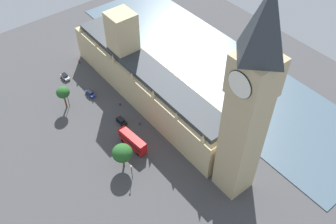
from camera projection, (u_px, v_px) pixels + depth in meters
ground_plane at (144, 102)px, 128.97m from camera, size 143.77×143.77×0.00m
river_thames at (212, 66)px, 142.84m from camera, size 37.10×129.39×0.25m
parliament_building at (144, 80)px, 125.11m from camera, size 12.54×73.77×27.75m
clock_tower at (249, 103)px, 83.15m from camera, size 9.22×9.22×61.58m
car_silver_near_tower at (65, 76)px, 137.19m from camera, size 1.96×4.21×1.74m
car_blue_kerbside at (90, 93)px, 130.87m from camera, size 1.98×4.51×1.74m
car_black_trailing at (121, 121)px, 121.61m from camera, size 2.00×4.19×1.74m
double_decker_bus_leading at (133, 141)px, 113.39m from camera, size 3.54×10.69×4.75m
pedestrian_far_end at (120, 104)px, 127.31m from camera, size 0.63×0.66×1.57m
pedestrian_corner at (140, 123)px, 121.13m from camera, size 0.58×0.64×1.51m
pedestrian_opposite_hall at (79, 62)px, 143.53m from camera, size 0.63×0.54×1.65m
plane_tree_under_trees at (122, 153)px, 105.90m from camera, size 5.94×5.94×8.54m
plane_tree_midblock at (63, 93)px, 122.49m from camera, size 4.42×4.42×8.70m
street_lamp_by_river_gate at (68, 98)px, 124.76m from camera, size 0.56×0.56×5.61m
street_lamp_slot_10 at (131, 169)px, 104.45m from camera, size 0.56×0.56×5.61m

